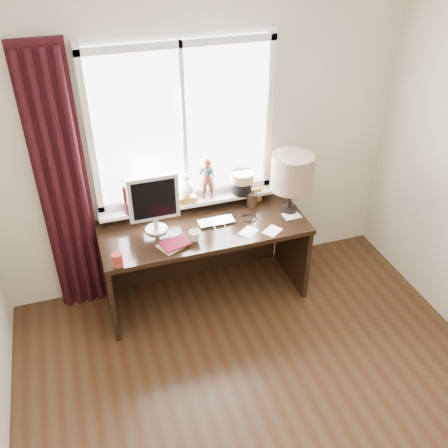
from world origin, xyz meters
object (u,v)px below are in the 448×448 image
object	(u,v)px
red_cup	(117,260)
monitor	(154,201)
table_lamp	(292,173)
desk	(201,243)
laptop	(217,222)
mug	(195,236)

from	to	relation	value
red_cup	monitor	world-z (taller)	monitor
monitor	table_lamp	xyz separation A→B (m)	(1.15, -0.06, 0.09)
desk	table_lamp	distance (m)	0.98
laptop	desk	distance (m)	0.29
laptop	monitor	size ratio (longest dim) A/B	0.61
mug	laptop	bearing A→B (deg)	37.46
table_lamp	laptop	bearing A→B (deg)	179.14
laptop	red_cup	world-z (taller)	red_cup
mug	monitor	xyz separation A→B (m)	(-0.26, 0.23, 0.23)
laptop	table_lamp	distance (m)	0.74
monitor	laptop	bearing A→B (deg)	-6.02
mug	table_lamp	size ratio (longest dim) A/B	0.17
laptop	table_lamp	xyz separation A→B (m)	(0.65, -0.01, 0.35)
mug	desk	distance (m)	0.41
desk	monitor	bearing A→B (deg)	-174.93
mug	red_cup	distance (m)	0.63
table_lamp	monitor	bearing A→B (deg)	176.91
laptop	table_lamp	world-z (taller)	table_lamp
mug	monitor	distance (m)	0.42
red_cup	table_lamp	bearing A→B (deg)	11.28
laptop	desk	size ratio (longest dim) A/B	0.18
laptop	monitor	xyz separation A→B (m)	(-0.50, 0.05, 0.27)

